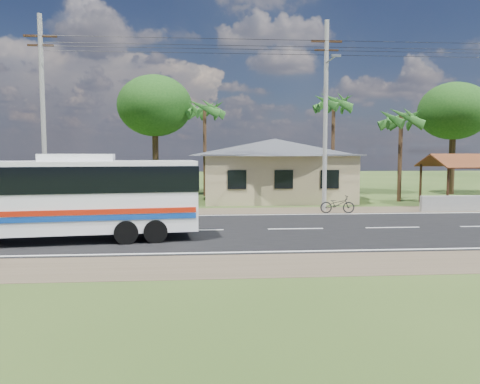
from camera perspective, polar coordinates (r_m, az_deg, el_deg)
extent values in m
plane|color=#2A4117|center=(21.23, 6.79, -4.53)|extent=(120.00, 120.00, 0.00)
cube|color=black|center=(21.23, 6.79, -4.50)|extent=(120.00, 10.00, 0.02)
cube|color=brown|center=(27.57, 4.15, -2.30)|extent=(120.00, 3.00, 0.01)
cube|color=brown|center=(15.04, 11.67, -8.55)|extent=(120.00, 3.00, 0.01)
cube|color=silver|center=(25.80, 4.75, -2.76)|extent=(120.00, 0.15, 0.01)
cube|color=silver|center=(16.73, 9.95, -7.07)|extent=(120.00, 0.15, 0.01)
cube|color=silver|center=(21.23, 6.79, -4.46)|extent=(120.00, 0.15, 0.01)
cube|color=tan|center=(33.98, 4.20, 1.78)|extent=(10.00, 8.00, 3.20)
cube|color=#4C4F54|center=(33.92, 4.21, 4.56)|extent=(10.60, 8.60, 0.10)
pyramid|color=#4C4F54|center=(33.93, 4.23, 6.50)|extent=(12.40, 10.00, 1.20)
cube|color=black|center=(29.65, -0.37, 1.51)|extent=(1.20, 0.08, 1.20)
cube|color=black|center=(30.01, 5.35, 1.54)|extent=(1.20, 0.08, 1.20)
cube|color=black|center=(30.66, 10.89, 1.54)|extent=(1.20, 0.08, 1.20)
cylinder|color=#3A2415|center=(31.08, 24.01, 0.50)|extent=(0.16, 0.16, 2.60)
cylinder|color=#3A2415|center=(34.28, 21.15, 0.98)|extent=(0.16, 0.16, 2.60)
cube|color=maroon|center=(32.77, 27.07, 3.40)|extent=(5.20, 2.28, 0.90)
cube|color=maroon|center=(34.66, 25.17, 3.53)|extent=(5.20, 2.28, 0.90)
cube|color=#3A2415|center=(33.71, 26.12, 4.06)|extent=(5.20, 0.12, 0.12)
cube|color=#9E9E99|center=(30.86, 27.05, -1.23)|extent=(7.00, 0.30, 0.90)
cylinder|color=#9E9E99|center=(28.53, -22.88, 8.63)|extent=(0.26, 0.26, 11.00)
cube|color=#3A2415|center=(29.15, -23.18, 17.08)|extent=(1.80, 0.12, 0.12)
cube|color=#3A2415|center=(29.04, -23.14, 16.12)|extent=(1.40, 0.10, 0.10)
cylinder|color=#9E9E99|center=(28.03, 10.38, 9.01)|extent=(0.26, 0.26, 11.00)
cube|color=#3A2415|center=(28.66, 10.52, 17.61)|extent=(1.80, 0.12, 0.12)
cube|color=#3A2415|center=(28.55, 10.50, 16.63)|extent=(1.40, 0.10, 0.10)
cylinder|color=gray|center=(27.47, 11.04, 15.61)|extent=(0.08, 2.00, 0.08)
cube|color=gray|center=(26.52, 11.63, 15.98)|extent=(0.50, 0.18, 0.12)
cylinder|color=black|center=(27.73, -6.50, 17.67)|extent=(16.00, 0.02, 0.02)
cylinder|color=black|center=(31.33, 24.42, 15.78)|extent=(15.00, 0.02, 0.02)
cylinder|color=#47301E|center=(34.35, 18.92, 3.89)|extent=(0.28, 0.28, 6.00)
cylinder|color=#47301E|center=(37.43, 11.26, 5.28)|extent=(0.28, 0.28, 7.50)
cylinder|color=#47301E|center=(36.53, -4.31, 4.98)|extent=(0.28, 0.28, 7.00)
cylinder|color=#47301E|center=(38.73, -10.25, 4.14)|extent=(0.50, 0.50, 5.95)
ellipsoid|color=#153B10|center=(38.90, -10.35, 10.30)|extent=(6.00, 6.00, 4.92)
cylinder|color=#47301E|center=(41.71, 24.41, 3.59)|extent=(0.50, 0.50, 5.60)
ellipsoid|color=#153B10|center=(41.83, 24.61, 8.96)|extent=(5.60, 5.60, 4.59)
cube|color=white|center=(19.33, -21.73, -0.51)|extent=(11.06, 3.54, 2.72)
cube|color=black|center=(19.28, -21.79, 1.50)|extent=(11.11, 3.60, 1.00)
cube|color=#B91F0B|center=(18.26, -22.32, -2.41)|extent=(10.61, 1.31, 0.20)
cube|color=#0D3A96|center=(18.29, -22.30, -3.11)|extent=(10.61, 1.31, 0.20)
cube|color=white|center=(19.11, -19.19, 4.00)|extent=(2.87, 1.76, 0.27)
cylinder|color=black|center=(18.16, -13.70, -4.81)|extent=(0.94, 0.42, 0.91)
cylinder|color=black|center=(20.22, -13.46, -3.81)|extent=(0.94, 0.42, 0.91)
cylinder|color=black|center=(18.15, -10.26, -4.75)|extent=(0.94, 0.42, 0.91)
cylinder|color=black|center=(20.20, -10.37, -3.76)|extent=(0.94, 0.42, 0.91)
imported|color=black|center=(26.99, 11.78, -1.48)|extent=(1.97, 0.83, 1.01)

